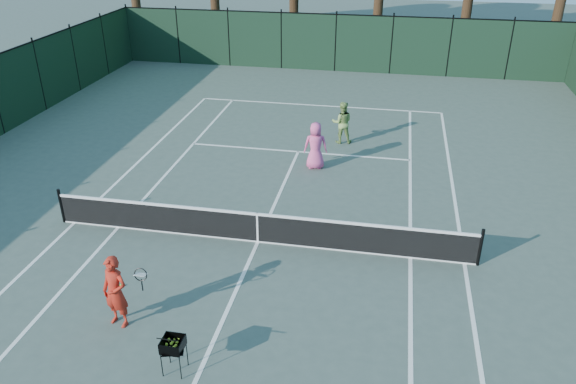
% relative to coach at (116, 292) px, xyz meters
% --- Properties ---
extents(ground, '(90.00, 90.00, 0.00)m').
position_rel_coach_xyz_m(ground, '(2.19, 3.83, -0.86)').
color(ground, '#445249').
rests_on(ground, ground).
extents(sideline_doubles_left, '(0.10, 23.77, 0.01)m').
position_rel_coach_xyz_m(sideline_doubles_left, '(-3.29, 3.83, -0.85)').
color(sideline_doubles_left, white).
rests_on(sideline_doubles_left, ground).
extents(sideline_doubles_right, '(0.10, 23.77, 0.01)m').
position_rel_coach_xyz_m(sideline_doubles_right, '(7.68, 3.83, -0.85)').
color(sideline_doubles_right, white).
rests_on(sideline_doubles_right, ground).
extents(sideline_singles_left, '(0.10, 23.77, 0.01)m').
position_rel_coach_xyz_m(sideline_singles_left, '(-1.92, 3.83, -0.85)').
color(sideline_singles_left, white).
rests_on(sideline_singles_left, ground).
extents(sideline_singles_right, '(0.10, 23.77, 0.01)m').
position_rel_coach_xyz_m(sideline_singles_right, '(6.31, 3.83, -0.85)').
color(sideline_singles_right, white).
rests_on(sideline_singles_right, ground).
extents(baseline_far, '(10.97, 0.10, 0.01)m').
position_rel_coach_xyz_m(baseline_far, '(2.19, 15.71, -0.85)').
color(baseline_far, white).
rests_on(baseline_far, ground).
extents(service_line_far, '(8.23, 0.10, 0.01)m').
position_rel_coach_xyz_m(service_line_far, '(2.19, 10.23, -0.85)').
color(service_line_far, white).
rests_on(service_line_far, ground).
extents(center_service_line, '(0.10, 12.80, 0.01)m').
position_rel_coach_xyz_m(center_service_line, '(2.19, 3.83, -0.85)').
color(center_service_line, white).
rests_on(center_service_line, ground).
extents(tennis_net, '(11.69, 0.09, 1.06)m').
position_rel_coach_xyz_m(tennis_net, '(2.19, 3.83, -0.38)').
color(tennis_net, black).
rests_on(tennis_net, ground).
extents(fence_far, '(24.00, 0.05, 3.00)m').
position_rel_coach_xyz_m(fence_far, '(2.19, 21.83, 0.64)').
color(fence_far, black).
rests_on(fence_far, ground).
extents(coach, '(1.03, 0.55, 1.71)m').
position_rel_coach_xyz_m(coach, '(0.00, 0.00, 0.00)').
color(coach, '#B62214').
rests_on(coach, ground).
extents(player_pink, '(0.89, 0.65, 1.66)m').
position_rel_coach_xyz_m(player_pink, '(3.02, 8.94, -0.02)').
color(player_pink, '#E65191').
rests_on(player_pink, ground).
extents(player_green, '(0.88, 0.74, 1.63)m').
position_rel_coach_xyz_m(player_green, '(3.67, 11.47, -0.04)').
color(player_green, '#80A150').
rests_on(player_green, ground).
extents(ball_hopper, '(0.52, 0.52, 0.80)m').
position_rel_coach_xyz_m(ball_hopper, '(1.71, -1.12, -0.18)').
color(ball_hopper, black).
rests_on(ball_hopper, ground).
extents(loose_ball_midcourt, '(0.07, 0.07, 0.07)m').
position_rel_coach_xyz_m(loose_ball_midcourt, '(-0.60, 1.23, -0.82)').
color(loose_ball_midcourt, '#DAF632').
rests_on(loose_ball_midcourt, ground).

